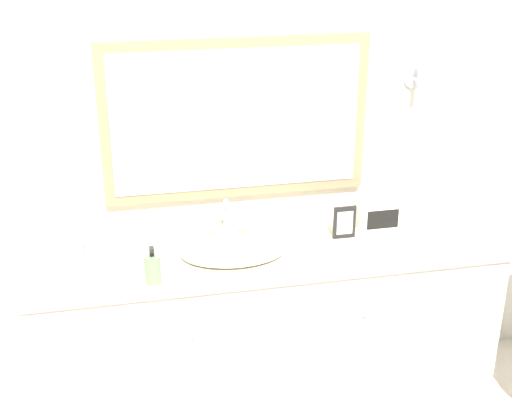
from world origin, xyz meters
TOP-DOWN VIEW (x-y plane):
  - wall_back at (-0.00, 0.65)m, footprint 8.00×0.18m
  - vanity_counter at (0.00, 0.33)m, footprint 2.07×0.59m
  - sink_basin at (-0.15, 0.31)m, footprint 0.45×0.37m
  - soap_bottle at (-0.50, 0.12)m, footprint 0.06×0.06m
  - appliance_box at (0.54, 0.42)m, footprint 0.20×0.13m
  - picture_frame at (0.35, 0.35)m, footprint 0.10×0.01m
  - hand_towel_near_sink at (-0.81, 0.24)m, footprint 0.18×0.11m
  - hand_towel_far_corner at (-0.86, 0.45)m, footprint 0.19×0.14m
  - metal_tray at (0.91, 0.26)m, footprint 0.14×0.10m

SIDE VIEW (x-z plane):
  - vanity_counter at x=0.00m, z-range 0.00..0.87m
  - metal_tray at x=0.91m, z-range 0.87..0.88m
  - sink_basin at x=-0.15m, z-range 0.80..0.97m
  - hand_towel_near_sink at x=-0.81m, z-range 0.87..0.91m
  - hand_towel_far_corner at x=-0.86m, z-range 0.87..0.92m
  - soap_bottle at x=-0.50m, z-range 0.85..1.00m
  - appliance_box at x=0.54m, z-range 0.87..1.00m
  - picture_frame at x=0.35m, z-range 0.87..1.02m
  - wall_back at x=0.00m, z-range 0.00..2.55m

